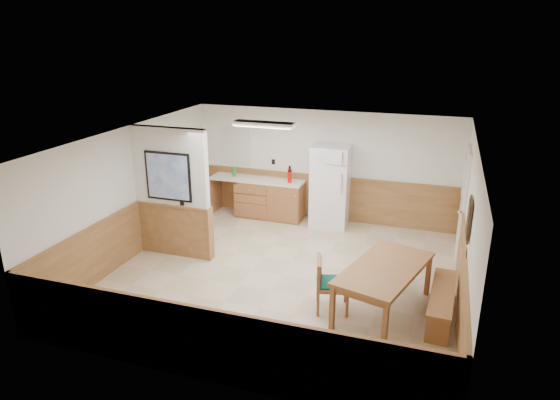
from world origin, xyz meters
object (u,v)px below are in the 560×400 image
(dining_bench, at_px, (442,298))
(fire_extinguisher, at_px, (290,175))
(dining_table, at_px, (384,272))
(refrigerator, at_px, (330,186))
(soap_bottle, at_px, (234,171))
(dining_chair, at_px, (327,280))

(dining_bench, xyz_separation_m, fire_extinguisher, (-3.41, 3.18, 0.73))
(dining_table, bearing_deg, refrigerator, 132.25)
(fire_extinguisher, bearing_deg, soap_bottle, -167.68)
(soap_bottle, bearing_deg, dining_bench, -34.15)
(refrigerator, relative_size, dining_bench, 1.15)
(dining_chair, relative_size, fire_extinguisher, 2.18)
(dining_bench, relative_size, dining_chair, 1.86)
(dining_bench, distance_m, dining_chair, 1.75)
(dining_table, bearing_deg, fire_extinguisher, 143.94)
(dining_bench, bearing_deg, dining_chair, -167.17)
(dining_table, height_order, dining_bench, dining_table)
(soap_bottle, bearing_deg, fire_extinguisher, -2.95)
(dining_bench, xyz_separation_m, dining_chair, (-1.72, -0.30, 0.15))
(refrigerator, xyz_separation_m, dining_chair, (0.76, -3.48, -0.41))
(dining_chair, relative_size, soap_bottle, 3.54)
(refrigerator, bearing_deg, fire_extinguisher, 177.26)
(dining_table, relative_size, soap_bottle, 8.60)
(dining_table, relative_size, dining_bench, 1.31)
(refrigerator, xyz_separation_m, dining_bench, (2.48, -3.18, -0.57))
(refrigerator, height_order, dining_table, refrigerator)
(dining_table, xyz_separation_m, fire_extinguisher, (-2.54, 3.25, 0.41))
(dining_table, height_order, dining_chair, dining_chair)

